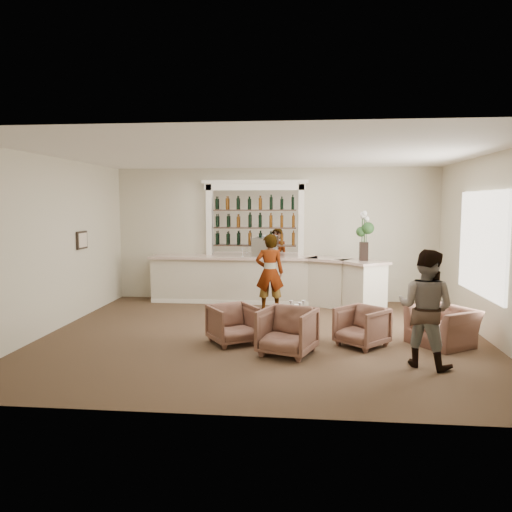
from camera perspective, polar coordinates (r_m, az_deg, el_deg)
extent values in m
plane|color=#4D3626|center=(9.29, 0.81, -9.10)|extent=(8.00, 8.00, 0.00)
cube|color=beige|center=(12.48, 2.19, 2.46)|extent=(8.00, 0.04, 3.30)
cube|color=beige|center=(10.16, -22.29, 1.21)|extent=(0.04, 7.00, 3.30)
cube|color=beige|center=(9.54, 25.53, 0.79)|extent=(0.04, 7.00, 3.30)
cube|color=white|center=(9.01, 0.84, 11.61)|extent=(8.00, 7.00, 0.04)
cube|color=white|center=(9.99, 24.42, 1.33)|extent=(0.05, 2.40, 1.90)
cube|color=black|center=(11.21, -19.29, 1.73)|extent=(0.04, 0.46, 0.38)
cube|color=beige|center=(11.20, -19.17, 1.73)|extent=(0.01, 0.38, 0.30)
cube|color=silver|center=(12.36, -2.57, -2.75)|extent=(4.00, 0.70, 1.08)
cube|color=beige|center=(12.26, -2.59, -0.13)|extent=(4.10, 0.82, 0.06)
cube|color=silver|center=(12.02, 8.45, -3.06)|extent=(1.12, 1.04, 1.08)
cube|color=beige|center=(11.92, 8.49, -0.37)|extent=(1.27, 1.19, 0.06)
cube|color=silver|center=(11.56, 12.04, -3.49)|extent=(1.08, 1.14, 1.08)
cube|color=beige|center=(11.46, 12.11, -0.69)|extent=(1.24, 1.29, 0.06)
cube|color=white|center=(12.12, -2.78, -5.28)|extent=(4.00, 0.06, 0.10)
cube|color=white|center=(12.49, -0.10, 3.85)|extent=(2.15, 0.02, 1.65)
cube|color=white|center=(12.63, -5.33, 1.57)|extent=(0.14, 0.16, 2.90)
cube|color=white|center=(12.40, 5.17, 1.49)|extent=(0.14, 0.16, 2.90)
cube|color=white|center=(12.43, -0.13, 7.94)|extent=(2.52, 0.16, 0.18)
cube|color=white|center=(12.43, -0.13, 8.49)|extent=(2.64, 0.20, 0.08)
cube|color=#35251A|center=(12.41, -0.15, 1.20)|extent=(2.05, 0.20, 0.03)
cube|color=#35251A|center=(12.39, -0.15, 3.23)|extent=(2.05, 0.20, 0.03)
cube|color=#35251A|center=(12.37, -0.16, 5.26)|extent=(2.05, 0.20, 0.03)
cylinder|color=#432A1D|center=(8.95, 4.78, -8.04)|extent=(0.59, 0.59, 0.50)
imported|color=gray|center=(11.24, 1.58, -1.90)|extent=(0.68, 0.49, 1.75)
imported|color=gray|center=(7.84, 18.81, -5.67)|extent=(1.07, 1.02, 1.75)
imported|color=brown|center=(8.74, -2.69, -7.79)|extent=(1.01, 1.02, 0.68)
imported|color=brown|center=(8.11, 3.60, -8.59)|extent=(1.05, 1.06, 0.76)
imported|color=brown|center=(8.75, 12.00, -7.90)|extent=(1.04, 1.04, 0.68)
imported|color=brown|center=(9.21, 20.54, -7.53)|extent=(1.28, 1.31, 0.65)
cube|color=#B9B9BE|center=(12.02, 0.95, 0.98)|extent=(0.59, 0.53, 0.45)
cube|color=black|center=(11.52, 12.20, 0.53)|extent=(0.19, 0.19, 0.42)
cube|color=white|center=(9.02, 4.68, -5.92)|extent=(0.08, 0.08, 0.12)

